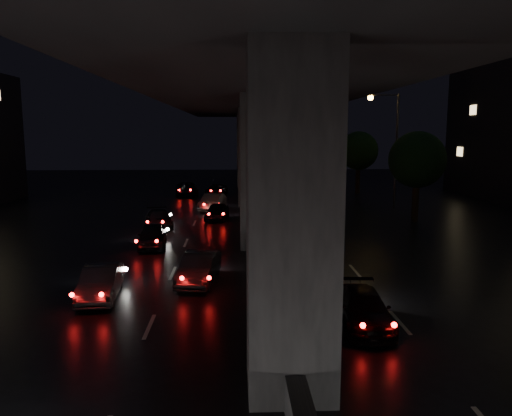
{
  "coord_description": "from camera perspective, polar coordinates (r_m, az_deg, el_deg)",
  "views": [
    {
      "loc": [
        -1.28,
        -21.08,
        6.07
      ],
      "look_at": [
        -0.21,
        3.73,
        2.27
      ],
      "focal_mm": 35.0,
      "sensor_mm": 36.0,
      "label": 1
    }
  ],
  "objects": [
    {
      "name": "ground",
      "position": [
        21.98,
        0.99,
        -7.34
      ],
      "size": [
        120.0,
        120.0,
        0.0
      ],
      "primitive_type": "plane",
      "color": "black",
      "rests_on": "ground"
    },
    {
      "name": "viaduct",
      "position": [
        26.21,
        0.36,
        13.66
      ],
      "size": [
        12.0,
        80.0,
        10.5
      ],
      "color": "#302F32",
      "rests_on": "ground"
    },
    {
      "name": "median_barrier",
      "position": [
        26.72,
        0.34,
        -3.5
      ],
      "size": [
        0.45,
        70.0,
        0.85
      ],
      "primitive_type": "cube",
      "color": "#302F32",
      "rests_on": "ground"
    },
    {
      "name": "tree_c",
      "position": [
        35.34,
        17.95,
        5.24
      ],
      "size": [
        3.8,
        3.8,
        6.12
      ],
      "color": "black",
      "rests_on": "ground"
    },
    {
      "name": "tree_d",
      "position": [
        50.63,
        11.65,
        6.4
      ],
      "size": [
        3.8,
        3.8,
        6.12
      ],
      "color": "black",
      "rests_on": "ground"
    },
    {
      "name": "streetlight_far",
      "position": [
        40.96,
        15.08,
        7.82
      ],
      "size": [
        2.52,
        0.44,
        9.0
      ],
      "color": "#2D2D33",
      "rests_on": "ground"
    },
    {
      "name": "car_3",
      "position": [
        16.42,
        12.22,
        -11.2
      ],
      "size": [
        1.77,
        3.81,
        1.08
      ],
      "primitive_type": "imported",
      "rotation": [
        0.0,
        0.0,
        -0.07
      ],
      "color": "black",
      "rests_on": "ground"
    },
    {
      "name": "car_4",
      "position": [
        19.43,
        -17.33,
        -8.11
      ],
      "size": [
        1.53,
        3.65,
        1.17
      ],
      "primitive_type": "imported",
      "rotation": [
        0.0,
        0.0,
        0.08
      ],
      "color": "#27272A",
      "rests_on": "ground"
    },
    {
      "name": "car_5",
      "position": [
        20.51,
        -6.54,
        -6.83
      ],
      "size": [
        1.73,
        3.78,
        1.2
      ],
      "primitive_type": "imported",
      "rotation": [
        0.0,
        0.0,
        -0.13
      ],
      "color": "black",
      "rests_on": "ground"
    },
    {
      "name": "car_6",
      "position": [
        27.06,
        -11.75,
        -3.14
      ],
      "size": [
        1.8,
        3.68,
        1.21
      ],
      "primitive_type": "imported",
      "rotation": [
        0.0,
        0.0,
        0.11
      ],
      "color": "black",
      "rests_on": "ground"
    },
    {
      "name": "car_7",
      "position": [
        32.53,
        -11.0,
        -1.23
      ],
      "size": [
        2.38,
        4.06,
        1.1
      ],
      "primitive_type": "imported",
      "rotation": [
        0.0,
        0.0,
        0.23
      ],
      "color": "black",
      "rests_on": "ground"
    },
    {
      "name": "car_8",
      "position": [
        34.88,
        -4.49,
        -0.4
      ],
      "size": [
        1.86,
        3.53,
        1.14
      ],
      "primitive_type": "imported",
      "rotation": [
        0.0,
        0.0,
        -0.16
      ],
      "color": "black",
      "rests_on": "ground"
    },
    {
      "name": "car_9",
      "position": [
        38.89,
        -4.99,
        0.65
      ],
      "size": [
        2.18,
        4.16,
        1.3
      ],
      "primitive_type": "imported",
      "rotation": [
        0.0,
        0.0,
        -0.21
      ],
      "color": "#57534C",
      "rests_on": "ground"
    },
    {
      "name": "car_10",
      "position": [
        48.32,
        -4.54,
        2.09
      ],
      "size": [
        2.22,
        4.01,
        1.06
      ],
      "primitive_type": "imported",
      "rotation": [
        0.0,
        0.0,
        -0.12
      ],
      "color": "black",
      "rests_on": "ground"
    },
    {
      "name": "car_11",
      "position": [
        48.45,
        -7.92,
        2.16
      ],
      "size": [
        2.57,
        4.73,
        1.26
      ],
      "primitive_type": "imported",
      "rotation": [
        0.0,
        0.0,
        0.11
      ],
      "color": "black",
      "rests_on": "ground"
    },
    {
      "name": "car_12",
      "position": [
        48.68,
        2.19,
        2.21
      ],
      "size": [
        1.85,
        3.55,
        1.15
      ],
      "primitive_type": "imported",
      "rotation": [
        0.0,
        0.0,
        0.15
      ],
      "color": "#48494E",
      "rests_on": "ground"
    }
  ]
}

